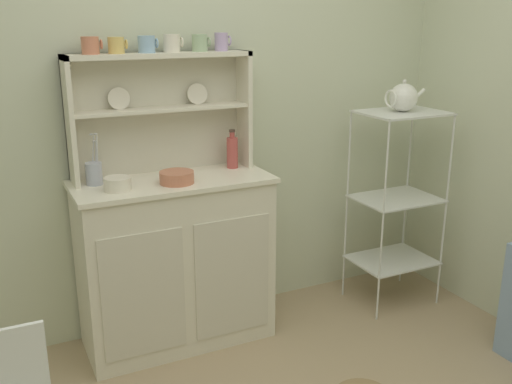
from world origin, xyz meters
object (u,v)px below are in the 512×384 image
at_px(bakers_rack, 397,190).
at_px(bowl_mixing_large, 117,184).
at_px(hutch_cabinet, 176,260).
at_px(cup_terracotta_0, 91,45).
at_px(hutch_shelf_unit, 159,103).
at_px(utensil_jar, 94,173).
at_px(jam_bottle, 232,152).
at_px(porcelain_teapot, 403,97).

height_order(bakers_rack, bowl_mixing_large, bakers_rack).
distance_m(hutch_cabinet, cup_terracotta_0, 1.16).
relative_size(hutch_shelf_unit, cup_terracotta_0, 9.71).
bearing_deg(hutch_shelf_unit, bowl_mixing_large, -141.15).
distance_m(bowl_mixing_large, utensil_jar, 0.17).
relative_size(hutch_cabinet, hutch_shelf_unit, 1.07).
distance_m(hutch_shelf_unit, utensil_jar, 0.49).
relative_size(hutch_cabinet, bowl_mixing_large, 7.85).
bearing_deg(jam_bottle, bakers_rack, -12.74).
relative_size(hutch_shelf_unit, porcelain_teapot, 3.75).
bearing_deg(hutch_shelf_unit, utensil_jar, -167.26).
xyz_separation_m(hutch_cabinet, bowl_mixing_large, (-0.29, -0.07, 0.47)).
bearing_deg(jam_bottle, porcelain_teapot, -12.77).
distance_m(cup_terracotta_0, porcelain_teapot, 1.71).
relative_size(jam_bottle, utensil_jar, 0.83).
xyz_separation_m(hutch_cabinet, jam_bottle, (0.37, 0.09, 0.53)).
bearing_deg(bakers_rack, jam_bottle, 167.26).
bearing_deg(jam_bottle, cup_terracotta_0, 177.05).
bearing_deg(hutch_cabinet, bowl_mixing_large, -165.92).
bearing_deg(hutch_cabinet, cup_terracotta_0, 159.62).
xyz_separation_m(bakers_rack, utensil_jar, (-1.70, 0.21, 0.25)).
bearing_deg(jam_bottle, hutch_cabinet, -166.88).
bearing_deg(hutch_shelf_unit, cup_terracotta_0, -173.11).
distance_m(cup_terracotta_0, jam_bottle, 0.90).
xyz_separation_m(cup_terracotta_0, utensil_jar, (-0.04, -0.04, -0.60)).
height_order(hutch_cabinet, bakers_rack, bakers_rack).
relative_size(bakers_rack, utensil_jar, 4.64).
bearing_deg(porcelain_teapot, utensil_jar, 172.95).
xyz_separation_m(bakers_rack, bowl_mixing_large, (-1.63, 0.06, 0.23)).
xyz_separation_m(bowl_mixing_large, jam_bottle, (0.66, 0.16, 0.06)).
xyz_separation_m(cup_terracotta_0, bowl_mixing_large, (0.04, -0.20, -0.63)).
xyz_separation_m(bakers_rack, jam_bottle, (-0.96, 0.22, 0.28)).
relative_size(bakers_rack, bowl_mixing_large, 9.21).
bearing_deg(hutch_shelf_unit, hutch_cabinet, -90.00).
bearing_deg(bowl_mixing_large, utensil_jar, 116.93).
height_order(hutch_cabinet, porcelain_teapot, porcelain_teapot).
bearing_deg(bakers_rack, porcelain_teapot, 180.00).
bearing_deg(bowl_mixing_large, hutch_cabinet, 14.08).
relative_size(bakers_rack, jam_bottle, 5.62).
bearing_deg(hutch_cabinet, jam_bottle, 13.12).
bearing_deg(cup_terracotta_0, jam_bottle, -2.95).
distance_m(hutch_shelf_unit, jam_bottle, 0.47).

